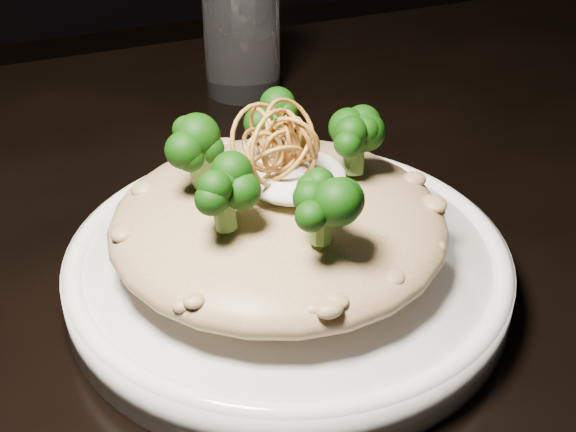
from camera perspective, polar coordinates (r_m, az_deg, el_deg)
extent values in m
cube|color=black|center=(0.58, 5.86, -2.65)|extent=(1.10, 0.80, 0.04)
cylinder|color=black|center=(1.25, 18.07, -3.39)|extent=(0.05, 0.05, 0.71)
cylinder|color=white|center=(0.50, 0.00, -3.88)|extent=(0.27, 0.27, 0.03)
ellipsoid|color=brown|center=(0.48, -0.69, -0.49)|extent=(0.20, 0.20, 0.04)
ellipsoid|color=silver|center=(0.47, 0.47, 2.86)|extent=(0.06, 0.06, 0.02)
cylinder|color=white|center=(0.75, -3.32, 13.21)|extent=(0.07, 0.07, 0.12)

